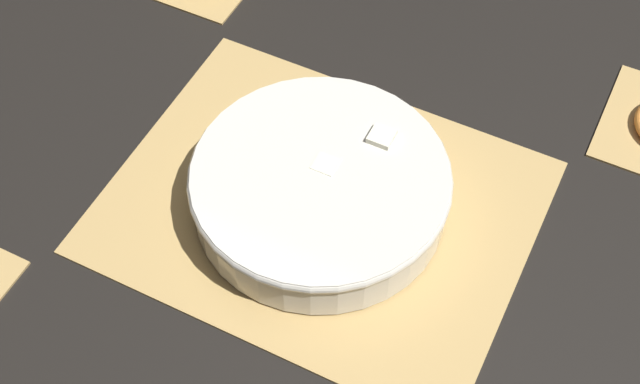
% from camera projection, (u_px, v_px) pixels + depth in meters
% --- Properties ---
extents(ground_plane, '(6.00, 6.00, 0.00)m').
position_uv_depth(ground_plane, '(320.00, 208.00, 0.95)').
color(ground_plane, black).
extents(bamboo_mat_center, '(0.44, 0.35, 0.01)m').
position_uv_depth(bamboo_mat_center, '(320.00, 206.00, 0.95)').
color(bamboo_mat_center, tan).
rests_on(bamboo_mat_center, ground_plane).
extents(fruit_salad_bowl, '(0.27, 0.27, 0.06)m').
position_uv_depth(fruit_salad_bowl, '(320.00, 186.00, 0.92)').
color(fruit_salad_bowl, silver).
rests_on(fruit_salad_bowl, bamboo_mat_center).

